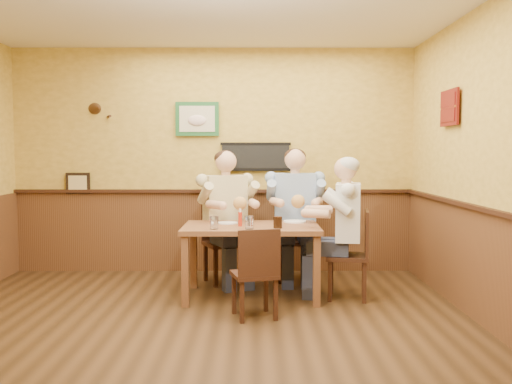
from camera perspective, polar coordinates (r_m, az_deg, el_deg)
room at (r=4.86m, az=-4.62°, el=6.12°), size 5.02×5.03×2.81m
dining_table at (r=5.92m, az=-0.49°, el=-4.24°), size 1.40×0.90×0.75m
chair_back_left at (r=6.59m, az=-3.10°, el=-4.97°), size 0.58×0.58×0.96m
chair_back_right at (r=6.72m, az=3.89°, el=-4.74°), size 0.45×0.45×0.97m
chair_right_end at (r=5.97m, az=9.14°, el=-6.17°), size 0.49×0.49×0.92m
chair_near_side at (r=5.24m, az=-0.17°, el=-8.03°), size 0.47×0.47×0.83m
diner_tan_shirt at (r=6.56m, az=-3.10°, el=-3.20°), size 0.83×0.83×1.37m
diner_blue_polo at (r=6.69m, az=3.90°, el=-2.97°), size 0.64×0.64×1.39m
diner_white_elder at (r=5.94m, az=9.16°, el=-4.31°), size 0.70×0.70×1.31m
water_glass_left at (r=5.63m, az=-4.22°, el=-3.07°), size 0.09×0.09×0.13m
water_glass_mid at (r=5.62m, az=-0.69°, el=-3.07°), size 0.11×0.11×0.13m
cola_tumbler at (r=5.69m, az=2.19°, el=-3.05°), size 0.10×0.10×0.12m
hot_sauce_bottle at (r=5.84m, az=-1.59°, el=-2.64°), size 0.05×0.05×0.16m
salt_shaker at (r=5.95m, az=-1.60°, el=-2.82°), size 0.05×0.05×0.10m
pepper_shaker at (r=5.88m, az=-0.62°, el=-2.93°), size 0.05×0.05×0.09m
plate_far_left at (r=6.07m, az=-2.87°, el=-3.10°), size 0.27×0.27×0.01m
plate_far_right at (r=6.19m, az=3.90°, el=-2.95°), size 0.29×0.29×0.02m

